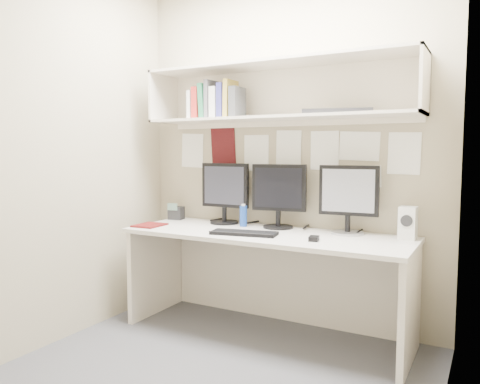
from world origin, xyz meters
The scene contains 19 objects.
floor centered at (0.00, 0.00, 0.00)m, with size 2.40×2.00×0.01m, color #444448.
wall_back centered at (0.00, 1.00, 1.30)m, with size 2.40×0.02×2.60m, color tan.
wall_front centered at (0.00, -1.00, 1.30)m, with size 2.40×0.02×2.60m, color tan.
wall_left centered at (-1.20, 0.00, 1.30)m, with size 0.02×2.00×2.60m, color tan.
wall_right centered at (1.20, 0.00, 1.30)m, with size 0.02×2.00×2.60m, color tan.
desk centered at (0.00, 0.65, 0.37)m, with size 2.00×0.70×0.73m.
overhead_hutch centered at (0.00, 0.86, 1.72)m, with size 2.00×0.38×0.40m.
pinned_papers centered at (0.00, 0.99, 1.25)m, with size 1.92×0.01×0.48m, color white, non-canonical shape.
monitor_left centered at (-0.46, 0.87, 0.99)m, with size 0.40×0.22×0.47m.
monitor_center centered at (0.00, 0.87, 0.99)m, with size 0.40×0.22×0.47m.
monitor_right centered at (0.52, 0.87, 0.99)m, with size 0.40×0.22×0.47m.
keyboard centered at (-0.09, 0.50, 0.74)m, with size 0.45×0.16×0.02m, color black.
mouse centered at (0.40, 0.52, 0.74)m, with size 0.06×0.09×0.03m, color black.
speaker centered at (0.91, 0.86, 0.84)m, with size 0.11×0.11×0.21m.
blue_bottle centered at (-0.26, 0.80, 0.81)m, with size 0.05×0.05×0.17m.
maroon_notebook centered at (-0.89, 0.48, 0.74)m, with size 0.19×0.23×0.01m, color #520E0E.
desk_phone centered at (-0.93, 0.86, 0.78)m, with size 0.13×0.12×0.14m.
book_stack centered at (-0.47, 0.77, 1.66)m, with size 0.42×0.18×0.28m.
hutch_tray centered at (0.45, 0.78, 1.56)m, with size 0.45×0.17×0.03m, color black.
Camera 1 is at (1.38, -2.27, 1.29)m, focal length 35.00 mm.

